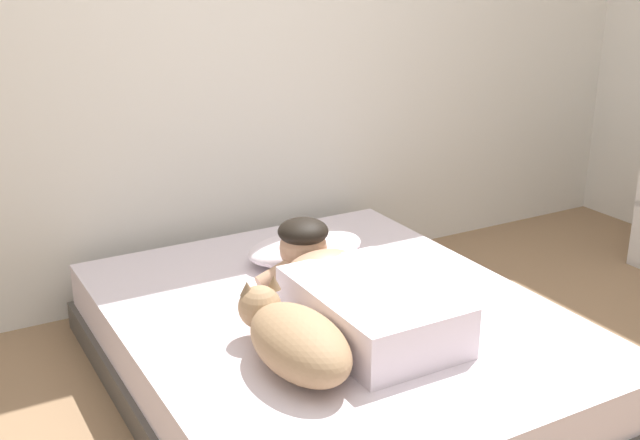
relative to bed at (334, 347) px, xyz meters
The scene contains 7 objects.
back_wall 1.56m from the bed, 85.02° to the left, with size 4.71×0.12×2.50m.
bed is the anchor object (origin of this frame).
pillow 0.55m from the bed, 73.80° to the left, with size 0.52×0.32×0.11m, color silver.
person_lying 0.27m from the bed, 77.31° to the right, with size 0.43×0.92×0.27m.
dog 0.50m from the bed, 137.72° to the right, with size 0.26×0.57×0.21m.
coffee_cup 0.53m from the bed, 77.53° to the left, with size 0.12×0.09×0.07m.
cell_phone 0.23m from the bed, 132.39° to the left, with size 0.07×0.14×0.01m, color black.
Camera 1 is at (-1.45, -1.72, 1.60)m, focal length 44.45 mm.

